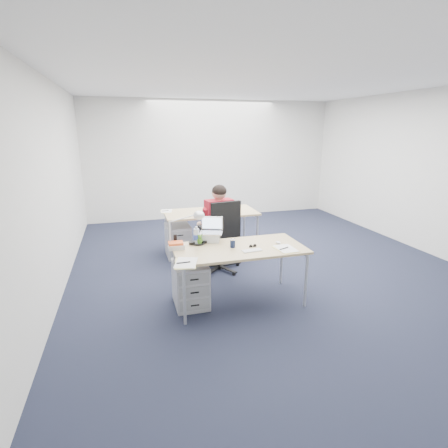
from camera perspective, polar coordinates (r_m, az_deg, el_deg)
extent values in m
plane|color=black|center=(5.70, 6.90, -6.82)|extent=(7.00, 7.00, 0.00)
cube|color=silver|center=(8.64, -1.92, 10.43)|extent=(6.00, 0.02, 2.80)
cube|color=silver|center=(4.99, -26.33, 5.21)|extent=(0.02, 7.00, 2.80)
cube|color=silver|center=(7.07, 30.52, 7.24)|extent=(0.02, 7.00, 2.80)
cube|color=white|center=(5.32, 7.94, 22.33)|extent=(6.00, 7.00, 0.01)
cube|color=tan|center=(4.30, 2.48, -4.02)|extent=(1.60, 0.80, 0.03)
cylinder|color=#B7BABC|center=(3.97, -6.48, -11.60)|extent=(0.04, 0.04, 0.70)
cylinder|color=#B7BABC|center=(4.43, 13.25, -8.94)|extent=(0.04, 0.04, 0.70)
cylinder|color=#B7BABC|center=(4.60, -7.97, -7.75)|extent=(0.04, 0.04, 0.70)
cylinder|color=#B7BABC|center=(5.00, 9.37, -5.85)|extent=(0.04, 0.04, 0.70)
cube|color=tan|center=(6.13, -2.20, 1.90)|extent=(1.60, 0.80, 0.03)
cylinder|color=#B7BABC|center=(5.77, -8.58, -2.91)|extent=(0.04, 0.04, 0.70)
cylinder|color=#B7BABC|center=(6.13, 5.45, -1.71)|extent=(0.04, 0.04, 0.70)
cylinder|color=#B7BABC|center=(6.44, -9.42, -1.02)|extent=(0.04, 0.04, 0.70)
cylinder|color=#B7BABC|center=(6.76, 3.30, -0.04)|extent=(0.04, 0.04, 0.70)
cylinder|color=black|center=(5.45, -0.79, -4.69)|extent=(0.05, 0.05, 0.44)
cube|color=black|center=(5.38, -0.80, -2.40)|extent=(0.55, 0.55, 0.08)
cube|color=black|center=(5.07, 0.32, 0.62)|extent=(0.46, 0.13, 0.55)
cube|color=maroon|center=(5.29, -0.80, 1.02)|extent=(0.44, 0.27, 0.56)
sphere|color=tan|center=(5.21, -0.82, 5.15)|extent=(0.22, 0.22, 0.22)
cube|color=#ACADB1|center=(4.41, -5.49, -9.74)|extent=(0.40, 0.50, 0.55)
cube|color=#ACADB1|center=(6.06, -7.48, -2.72)|extent=(0.40, 0.50, 0.55)
cube|color=white|center=(4.19, 4.60, -4.31)|extent=(0.25, 0.12, 0.01)
ellipsoid|color=white|center=(4.48, 8.83, -3.01)|extent=(0.07, 0.10, 0.03)
cylinder|color=#131D3C|center=(4.28, 1.43, -3.16)|extent=(0.08, 0.08, 0.10)
cylinder|color=silver|center=(4.40, -4.53, -1.85)|extent=(0.08, 0.08, 0.23)
cube|color=silver|center=(4.27, -7.81, -3.49)|extent=(0.23, 0.20, 0.09)
cube|color=black|center=(4.34, -7.95, -2.69)|extent=(0.05, 0.03, 0.16)
cube|color=#FFF493|center=(3.81, -6.33, -6.40)|extent=(0.30, 0.37, 0.01)
cube|color=#FFF493|center=(4.29, 9.99, -4.04)|extent=(0.23, 0.31, 0.01)
cylinder|color=white|center=(6.34, 0.30, 2.90)|extent=(0.07, 0.07, 0.09)
cube|color=white|center=(6.22, -9.43, 2.06)|extent=(0.22, 0.29, 0.01)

